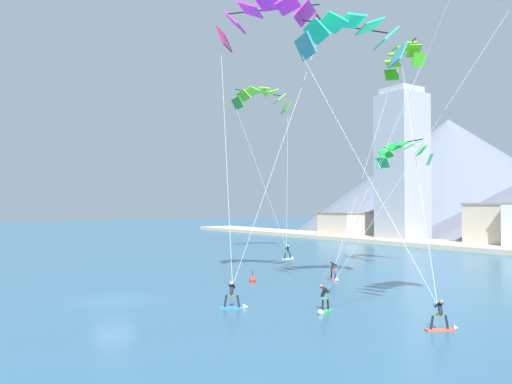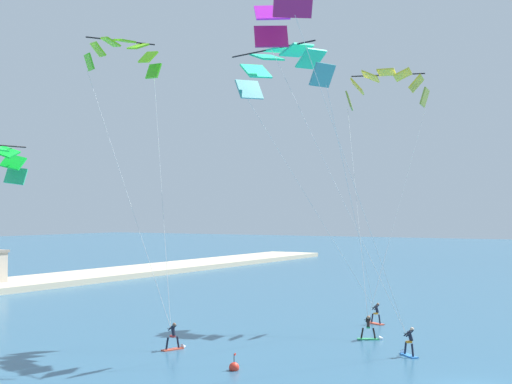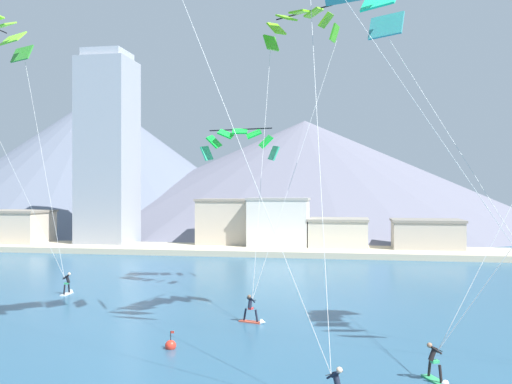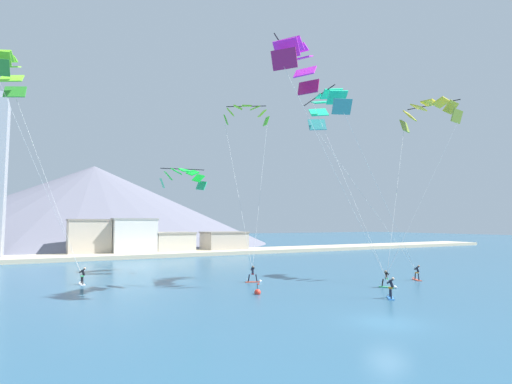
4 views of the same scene
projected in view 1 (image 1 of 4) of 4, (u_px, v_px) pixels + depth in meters
name	position (u px, v px, depth m)	size (l,w,h in m)	color
ground_plane	(114.00, 301.00, 33.03)	(400.00, 400.00, 0.00)	#2D5B7A
kitesurfer_near_lead	(235.00, 300.00, 30.66)	(1.44, 1.58, 1.76)	#337FDB
kitesurfer_near_trail	(323.00, 304.00, 29.45)	(1.12, 1.74, 1.70)	#33B266
kitesurfer_mid_center	(289.00, 255.00, 59.17)	(0.61, 1.76, 1.75)	white
kitesurfer_far_left	(334.00, 274.00, 42.26)	(1.78, 0.93, 1.76)	#E54C33
kitesurfer_far_right	(444.00, 321.00, 25.22)	(1.11, 1.74, 1.66)	#E54C33
parafoil_kite_near_lead	(269.00, 18.00, 38.57)	(8.48, 9.28, 20.81)	#A31D61
parafoil_kite_mid_center	(262.00, 98.00, 66.49)	(8.76, 8.08, 20.69)	green
parafoil_kite_far_left	(402.00, 58.00, 44.31)	(5.51, 7.72, 19.23)	#43C51E
parafoil_kite_far_right	(352.00, 35.00, 35.13)	(11.17, 8.09, 18.33)	teal
parafoil_kite_distant_high_outer	(403.00, 151.00, 52.45)	(6.56, 2.63, 2.75)	#31BE85
race_marker_buoy	(253.00, 280.00, 41.47)	(0.56, 0.56, 1.02)	red
shore_building_quay_east	(345.00, 225.00, 98.11)	(8.86, 7.21, 5.17)	beige
shore_building_quay_west	(496.00, 225.00, 75.05)	(7.44, 6.61, 6.79)	beige
highrise_tower	(402.00, 166.00, 88.61)	(7.00, 7.00, 27.37)	#999EA8
mountain_peak_west_ridge	(449.00, 174.00, 132.09)	(80.16, 80.16, 29.38)	slate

